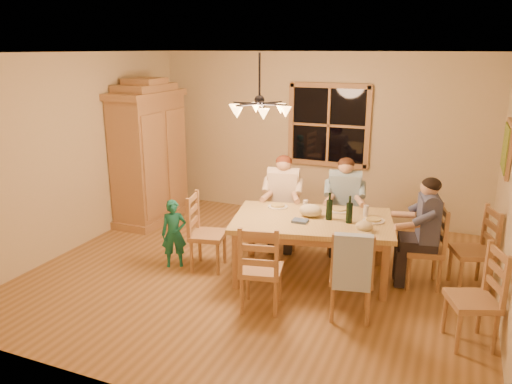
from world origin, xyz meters
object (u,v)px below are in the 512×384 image
at_px(chair_end_right, 422,261).
at_px(chair_spare_back, 470,264).
at_px(child, 174,234).
at_px(armoire, 150,157).
at_px(chair_far_right, 343,230).
at_px(wine_bottle_b, 349,209).
at_px(chandelier, 259,108).
at_px(dining_table, 312,226).
at_px(chair_near_right, 350,290).
at_px(wine_bottle_a, 329,206).
at_px(chair_far_left, 283,226).
at_px(adult_plaid_man, 345,193).
at_px(chair_spare_front, 470,315).
at_px(chair_end_left, 208,246).
at_px(chair_near_left, 261,283).
at_px(adult_slate_man, 427,219).
at_px(adult_woman, 283,190).

distance_m(chair_end_right, chair_spare_back, 0.55).
bearing_deg(child, armoire, 101.60).
distance_m(chair_far_right, wine_bottle_b, 1.16).
xyz_separation_m(chandelier, dining_table, (0.63, 0.17, -1.42)).
distance_m(chair_near_right, wine_bottle_a, 1.13).
bearing_deg(wine_bottle_a, chair_far_right, 91.11).
relative_size(chandelier, chair_far_left, 0.78).
height_order(adult_plaid_man, child, adult_plaid_man).
bearing_deg(chair_spare_back, adult_plaid_man, 51.70).
xyz_separation_m(dining_table, chair_far_right, (0.17, 0.96, -0.36)).
distance_m(chair_far_left, chair_spare_front, 2.96).
distance_m(chair_end_left, chair_end_right, 2.64).
distance_m(chair_end_left, chair_spare_back, 3.19).
height_order(dining_table, chair_spare_front, chair_spare_front).
distance_m(armoire, adult_plaid_man, 3.23).
bearing_deg(chandelier, child, -169.00).
height_order(chair_near_right, wine_bottle_b, wine_bottle_b).
bearing_deg(chair_spare_back, chair_near_left, 103.36).
relative_size(chandelier, wine_bottle_b, 2.33).
distance_m(wine_bottle_b, chair_spare_front, 1.75).
height_order(wine_bottle_a, child, wine_bottle_a).
distance_m(chandelier, child, 1.98).
distance_m(chair_near_right, chair_spare_front, 1.17).
bearing_deg(chair_far_left, adult_plaid_man, 180.00).
relative_size(chandelier, adult_plaid_man, 0.88).
bearing_deg(chair_spare_front, armoire, 46.92).
distance_m(chair_end_right, chair_spare_front, 1.24).
height_order(adult_plaid_man, wine_bottle_b, adult_plaid_man).
relative_size(chair_near_right, chair_spare_front, 1.00).
relative_size(chair_far_left, chair_end_right, 1.00).
relative_size(chair_near_left, adult_slate_man, 1.13).
height_order(dining_table, chair_far_left, chair_far_left).
height_order(dining_table, chair_near_left, chair_near_left).
bearing_deg(child, chair_spare_back, -17.56).
bearing_deg(adult_plaid_man, child, 23.04).
height_order(chair_near_left, chair_spare_front, same).
relative_size(chair_near_left, chair_near_right, 1.00).
height_order(chair_far_left, chair_spare_front, same).
bearing_deg(dining_table, child, -167.46).
bearing_deg(chair_near_right, chair_end_left, 153.43).
distance_m(chandelier, chair_end_right, 2.65).
distance_m(adult_woman, wine_bottle_b, 1.33).
bearing_deg(armoire, child, -48.01).
distance_m(chair_near_left, adult_woman, 1.88).
height_order(adult_woman, child, adult_woman).
relative_size(dining_table, adult_plaid_man, 2.41).
relative_size(adult_plaid_man, chair_spare_back, 0.88).
bearing_deg(adult_woman, wine_bottle_b, 133.07).
bearing_deg(child, chair_end_left, -16.71).
relative_size(chair_far_right, adult_woman, 1.13).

